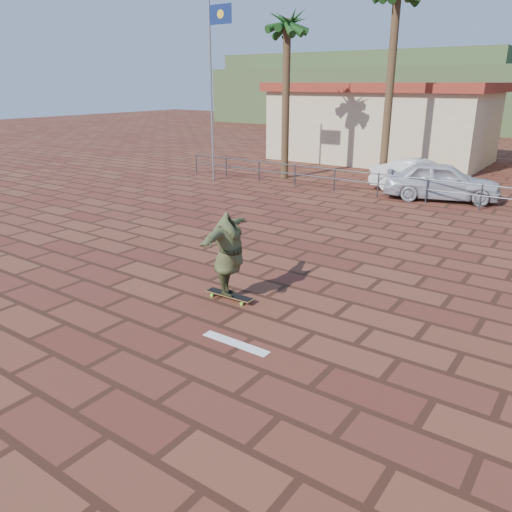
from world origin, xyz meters
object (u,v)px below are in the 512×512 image
(skateboarder, at_px, (229,254))
(car_silver, at_px, (442,181))
(longboard, at_px, (229,295))
(car_white, at_px, (421,177))

(skateboarder, distance_m, car_silver, 12.75)
(longboard, xyz_separation_m, skateboarder, (0.00, 0.00, 0.94))
(car_silver, height_order, car_white, car_silver)
(longboard, distance_m, car_silver, 12.76)
(longboard, height_order, skateboarder, skateboarder)
(longboard, relative_size, skateboarder, 0.52)
(skateboarder, xyz_separation_m, car_white, (-0.25, 13.60, -0.35))
(longboard, bearing_deg, car_silver, 84.88)
(longboard, distance_m, skateboarder, 0.94)
(longboard, bearing_deg, skateboarder, 88.81)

